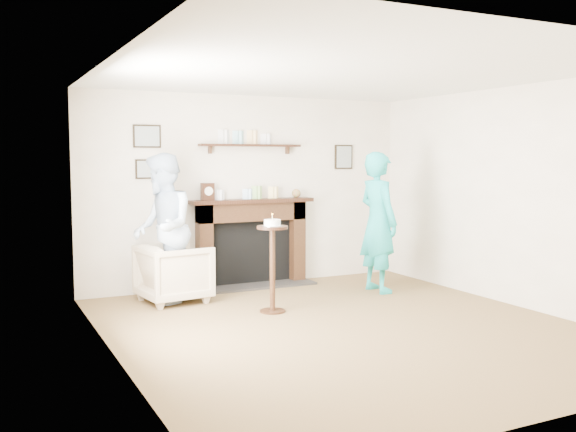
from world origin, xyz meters
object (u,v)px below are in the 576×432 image
at_px(woman, 377,291).
at_px(pedestal_table, 272,252).
at_px(armchair, 174,302).
at_px(man, 164,303).

height_order(woman, pedestal_table, pedestal_table).
relative_size(armchair, woman, 0.43).
bearing_deg(armchair, pedestal_table, -147.20).
distance_m(woman, pedestal_table, 1.84).
relative_size(man, pedestal_table, 1.60).
relative_size(man, woman, 0.99).
xyz_separation_m(woman, pedestal_table, (-1.66, -0.41, 0.67)).
relative_size(armchair, pedestal_table, 0.69).
bearing_deg(woman, pedestal_table, 102.20).
height_order(man, pedestal_table, pedestal_table).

